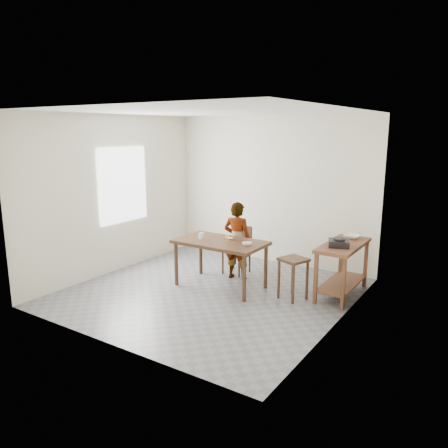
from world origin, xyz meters
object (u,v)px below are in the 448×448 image
Objects in this scene: dining_table at (221,264)px; dining_chair at (236,250)px; stool at (293,279)px; prep_counter at (342,269)px; child at (237,241)px.

dining_table is 0.73m from dining_chair.
stool is (1.17, 0.16, -0.06)m from dining_table.
dining_table is 1.17× the size of prep_counter.
child is at bearing -172.55° from prep_counter.
stool is (1.32, -0.56, -0.10)m from dining_chair.
child reaches higher than prep_counter.
dining_table is at bearing -76.63° from dining_chair.
prep_counter is at bearing 22.15° from dining_table.
dining_chair reaches higher than stool.
prep_counter reaches higher than dining_table.
stool is at bearing -21.14° from dining_chair.
child is (0.01, 0.48, 0.28)m from dining_table.
prep_counter is 1.87m from dining_chair.
child is (-1.71, -0.22, 0.25)m from prep_counter.
prep_counter is at bearing 44.83° from stool.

